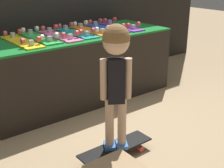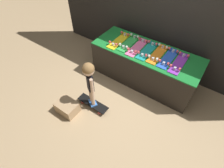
% 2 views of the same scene
% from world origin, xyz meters
% --- Properties ---
extents(ground_plane, '(16.00, 16.00, 0.00)m').
position_xyz_m(ground_plane, '(0.00, 0.00, 0.00)').
color(ground_plane, tan).
extents(display_rack, '(2.14, 0.82, 0.75)m').
position_xyz_m(display_rack, '(0.00, 0.56, 0.37)').
color(display_rack, black).
rests_on(display_rack, ground_plane).
extents(skateboard_yellow_on_rack, '(0.18, 0.67, 0.09)m').
position_xyz_m(skateboard_yellow_on_rack, '(-0.63, 0.53, 0.77)').
color(skateboard_yellow_on_rack, yellow).
rests_on(skateboard_yellow_on_rack, display_rack).
extents(skateboard_green_on_rack, '(0.18, 0.67, 0.09)m').
position_xyz_m(skateboard_green_on_rack, '(-0.42, 0.57, 0.77)').
color(skateboard_green_on_rack, green).
rests_on(skateboard_green_on_rack, display_rack).
extents(skateboard_pink_on_rack, '(0.18, 0.67, 0.09)m').
position_xyz_m(skateboard_pink_on_rack, '(-0.21, 0.54, 0.77)').
color(skateboard_pink_on_rack, pink).
rests_on(skateboard_pink_on_rack, display_rack).
extents(skateboard_teal_on_rack, '(0.18, 0.67, 0.09)m').
position_xyz_m(skateboard_teal_on_rack, '(0.00, 0.56, 0.77)').
color(skateboard_teal_on_rack, teal).
rests_on(skateboard_teal_on_rack, display_rack).
extents(skateboard_orange_on_rack, '(0.18, 0.67, 0.09)m').
position_xyz_m(skateboard_orange_on_rack, '(0.21, 0.57, 0.77)').
color(skateboard_orange_on_rack, orange).
rests_on(skateboard_orange_on_rack, display_rack).
extents(skateboard_blue_on_rack, '(0.18, 0.67, 0.09)m').
position_xyz_m(skateboard_blue_on_rack, '(0.42, 0.57, 0.77)').
color(skateboard_blue_on_rack, blue).
rests_on(skateboard_blue_on_rack, display_rack).
extents(skateboard_purple_on_rack, '(0.18, 0.67, 0.09)m').
position_xyz_m(skateboard_purple_on_rack, '(0.63, 0.55, 0.77)').
color(skateboard_purple_on_rack, purple).
rests_on(skateboard_purple_on_rack, display_rack).
extents(skateboard_on_floor, '(0.64, 0.18, 0.09)m').
position_xyz_m(skateboard_on_floor, '(-0.42, -0.67, 0.07)').
color(skateboard_on_floor, black).
rests_on(skateboard_on_floor, ground_plane).
extents(child, '(0.22, 0.20, 0.98)m').
position_xyz_m(child, '(-0.42, -0.67, 0.78)').
color(child, '#3870C6').
rests_on(child, skateboard_on_floor).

